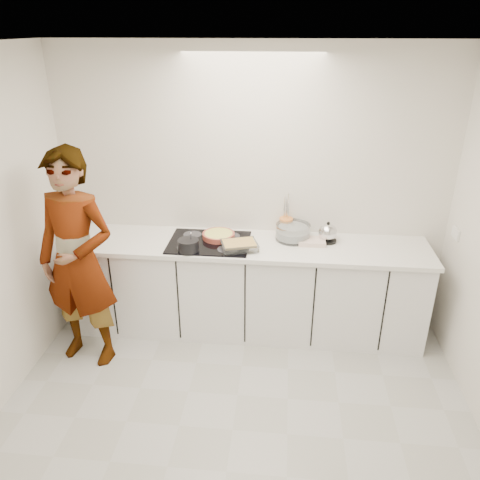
# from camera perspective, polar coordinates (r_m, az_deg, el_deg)

# --- Properties ---
(floor) EXTENTS (3.60, 3.20, 0.00)m
(floor) POSITION_cam_1_polar(r_m,az_deg,el_deg) (3.70, -0.92, -22.14)
(floor) COLOR #B4B4B0
(floor) RESTS_ON ground
(ceiling) EXTENTS (3.60, 3.20, 0.00)m
(ceiling) POSITION_cam_1_polar(r_m,az_deg,el_deg) (2.53, -1.34, 22.51)
(ceiling) COLOR white
(ceiling) RESTS_ON wall_back
(wall_back) EXTENTS (3.60, 0.00, 2.60)m
(wall_back) POSITION_cam_1_polar(r_m,az_deg,el_deg) (4.35, 1.38, 5.99)
(wall_back) COLOR silver
(wall_back) RESTS_ON ground
(base_cabinets) EXTENTS (3.20, 0.58, 0.87)m
(base_cabinets) POSITION_cam_1_polar(r_m,az_deg,el_deg) (4.42, 0.95, -6.03)
(base_cabinets) COLOR white
(base_cabinets) RESTS_ON floor
(countertop) EXTENTS (3.24, 0.64, 0.04)m
(countertop) POSITION_cam_1_polar(r_m,az_deg,el_deg) (4.21, 0.99, -0.70)
(countertop) COLOR white
(countertop) RESTS_ON base_cabinets
(hob) EXTENTS (0.72, 0.54, 0.01)m
(hob) POSITION_cam_1_polar(r_m,az_deg,el_deg) (4.22, -3.77, -0.28)
(hob) COLOR black
(hob) RESTS_ON countertop
(tart_dish) EXTENTS (0.35, 0.35, 0.05)m
(tart_dish) POSITION_cam_1_polar(r_m,az_deg,el_deg) (4.27, -2.63, 0.59)
(tart_dish) COLOR #A74536
(tart_dish) RESTS_ON hob
(saucepan) EXTENTS (0.18, 0.18, 0.17)m
(saucepan) POSITION_cam_1_polar(r_m,az_deg,el_deg) (4.05, -6.31, -0.63)
(saucepan) COLOR black
(saucepan) RESTS_ON hob
(baking_dish) EXTENTS (0.36, 0.30, 0.06)m
(baking_dish) POSITION_cam_1_polar(r_m,az_deg,el_deg) (4.07, -0.10, -0.61)
(baking_dish) COLOR silver
(baking_dish) RESTS_ON hob
(mixing_bowl) EXTENTS (0.38, 0.38, 0.15)m
(mixing_bowl) POSITION_cam_1_polar(r_m,az_deg,el_deg) (4.29, 6.46, 0.91)
(mixing_bowl) COLOR silver
(mixing_bowl) RESTS_ON countertop
(tea_towel) EXTENTS (0.25, 0.18, 0.04)m
(tea_towel) POSITION_cam_1_polar(r_m,az_deg,el_deg) (4.24, 8.73, -0.18)
(tea_towel) COLOR white
(tea_towel) RESTS_ON countertop
(kettle) EXTENTS (0.22, 0.22, 0.19)m
(kettle) POSITION_cam_1_polar(r_m,az_deg,el_deg) (4.28, 10.63, 0.82)
(kettle) COLOR black
(kettle) RESTS_ON countertop
(utensil_crock) EXTENTS (0.15, 0.15, 0.16)m
(utensil_crock) POSITION_cam_1_polar(r_m,az_deg,el_deg) (4.39, 5.62, 1.71)
(utensil_crock) COLOR orange
(utensil_crock) RESTS_ON countertop
(cook) EXTENTS (0.76, 0.57, 1.88)m
(cook) POSITION_cam_1_polar(r_m,az_deg,el_deg) (4.05, -19.17, -2.45)
(cook) COLOR white
(cook) RESTS_ON floor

